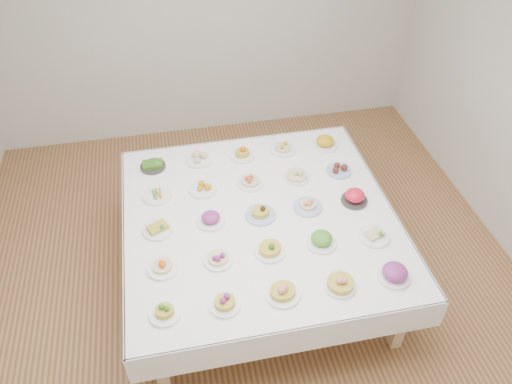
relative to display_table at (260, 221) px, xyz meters
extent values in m
plane|color=#9E6F41|center=(-0.12, -0.02, -0.68)|extent=(5.00, 5.00, 0.00)
cube|color=beige|center=(-0.12, 2.48, 0.72)|extent=(5.00, 0.02, 2.80)
cube|color=white|center=(0.00, 0.00, 0.04)|extent=(2.20, 2.20, 0.06)
cube|color=white|center=(0.00, 1.10, -0.07)|extent=(2.22, 0.02, 0.28)
cube|color=white|center=(0.00, -1.10, -0.07)|extent=(2.22, 0.02, 0.28)
cube|color=white|center=(1.10, 0.00, -0.07)|extent=(0.02, 2.22, 0.28)
cube|color=white|center=(-1.10, 0.00, -0.07)|extent=(0.01, 2.22, 0.28)
cube|color=#D7BE89|center=(-0.92, -0.92, -0.34)|extent=(0.09, 0.09, 0.69)
cube|color=#D7BE89|center=(0.92, -0.92, -0.34)|extent=(0.09, 0.09, 0.69)
cube|color=#D7BE89|center=(-0.92, 0.92, -0.34)|extent=(0.09, 0.09, 0.69)
cube|color=#D7BE89|center=(0.92, 0.92, -0.34)|extent=(0.09, 0.09, 0.69)
cylinder|color=white|center=(-0.82, -0.81, 0.07)|extent=(0.21, 0.21, 0.02)
cylinder|color=white|center=(-0.42, -0.82, 0.07)|extent=(0.21, 0.21, 0.02)
cylinder|color=white|center=(-0.01, -0.81, 0.07)|extent=(0.24, 0.24, 0.02)
cylinder|color=white|center=(0.41, -0.83, 0.07)|extent=(0.22, 0.22, 0.02)
cylinder|color=white|center=(0.81, -0.82, 0.07)|extent=(0.24, 0.24, 0.02)
cylinder|color=white|center=(-0.81, -0.41, 0.07)|extent=(0.22, 0.22, 0.02)
cylinder|color=white|center=(-0.40, -0.41, 0.07)|extent=(0.22, 0.22, 0.02)
cylinder|color=white|center=(-0.01, -0.41, 0.07)|extent=(0.23, 0.23, 0.02)
cylinder|color=white|center=(0.40, -0.40, 0.07)|extent=(0.23, 0.23, 0.02)
cylinder|color=white|center=(0.82, -0.42, 0.07)|extent=(0.25, 0.25, 0.02)
cylinder|color=white|center=(-0.82, -0.01, 0.07)|extent=(0.24, 0.24, 0.02)
cylinder|color=white|center=(-0.40, 0.01, 0.07)|extent=(0.22, 0.22, 0.02)
cylinder|color=#4C66B2|center=(0.01, 0.00, 0.07)|extent=(0.25, 0.25, 0.02)
cylinder|color=#4C66B2|center=(0.41, 0.01, 0.07)|extent=(0.24, 0.24, 0.02)
cylinder|color=#2F2D2A|center=(0.82, 0.01, 0.07)|extent=(0.22, 0.22, 0.02)
cylinder|color=white|center=(-0.81, 0.41, 0.07)|extent=(0.25, 0.25, 0.02)
cylinder|color=white|center=(-0.42, 0.41, 0.07)|extent=(0.24, 0.24, 0.02)
cylinder|color=white|center=(0.00, 0.41, 0.07)|extent=(0.23, 0.23, 0.02)
cylinder|color=white|center=(0.42, 0.40, 0.07)|extent=(0.22, 0.22, 0.02)
cylinder|color=#4C66B2|center=(0.82, 0.41, 0.07)|extent=(0.22, 0.22, 0.02)
cylinder|color=#2F2D2A|center=(-0.82, 0.81, 0.07)|extent=(0.23, 0.23, 0.02)
cylinder|color=white|center=(-0.40, 0.82, 0.07)|extent=(0.24, 0.24, 0.02)
cylinder|color=white|center=(0.00, 0.81, 0.07)|extent=(0.23, 0.23, 0.02)
cylinder|color=white|center=(0.40, 0.82, 0.07)|extent=(0.23, 0.23, 0.02)
cylinder|color=white|center=(0.81, 0.81, 0.07)|extent=(0.24, 0.24, 0.02)
camera|label=1|loc=(-0.62, -2.86, 2.92)|focal=35.00mm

